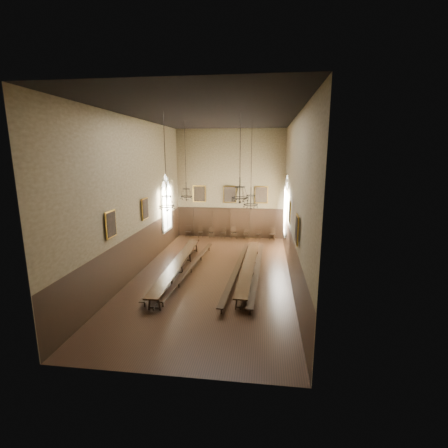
% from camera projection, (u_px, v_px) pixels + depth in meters
% --- Properties ---
extents(floor, '(9.00, 18.00, 0.02)m').
position_uv_depth(floor, '(213.00, 275.00, 19.17)').
color(floor, black).
rests_on(floor, ground).
extents(ceiling, '(9.00, 18.00, 0.02)m').
position_uv_depth(ceiling, '(212.00, 115.00, 17.26)').
color(ceiling, black).
rests_on(ceiling, ground).
extents(wall_back, '(9.00, 0.02, 9.00)m').
position_uv_depth(wall_back, '(230.00, 185.00, 26.95)').
color(wall_back, '#7F6D4E').
rests_on(wall_back, ground).
extents(wall_front, '(9.00, 0.02, 9.00)m').
position_uv_depth(wall_front, '(163.00, 241.00, 9.48)').
color(wall_front, '#7F6D4E').
rests_on(wall_front, ground).
extents(wall_left, '(0.02, 18.00, 9.00)m').
position_uv_depth(wall_left, '(136.00, 198.00, 18.78)').
color(wall_left, '#7F6D4E').
rests_on(wall_left, ground).
extents(wall_right, '(0.02, 18.00, 9.00)m').
position_uv_depth(wall_right, '(294.00, 201.00, 17.65)').
color(wall_right, '#7F6D4E').
rests_on(wall_right, ground).
extents(wainscot_panelling, '(9.00, 18.00, 2.50)m').
position_uv_depth(wainscot_panelling, '(213.00, 255.00, 18.90)').
color(wainscot_panelling, black).
rests_on(wainscot_panelling, floor).
extents(table_left, '(0.96, 10.14, 0.79)m').
position_uv_depth(table_left, '(178.00, 268.00, 19.17)').
color(table_left, black).
rests_on(table_left, floor).
extents(table_right, '(0.95, 9.57, 0.75)m').
position_uv_depth(table_right, '(249.00, 270.00, 18.94)').
color(table_right, black).
rests_on(table_right, floor).
extents(bench_left_outer, '(0.37, 9.43, 0.42)m').
position_uv_depth(bench_left_outer, '(170.00, 269.00, 19.31)').
color(bench_left_outer, black).
rests_on(bench_left_outer, floor).
extents(bench_left_inner, '(0.93, 9.96, 0.45)m').
position_uv_depth(bench_left_inner, '(191.00, 268.00, 19.48)').
color(bench_left_inner, black).
rests_on(bench_left_inner, floor).
extents(bench_right_inner, '(0.89, 10.47, 0.47)m').
position_uv_depth(bench_right_inner, '(237.00, 270.00, 19.05)').
color(bench_right_inner, black).
rests_on(bench_right_inner, floor).
extents(bench_right_outer, '(0.66, 10.31, 0.46)m').
position_uv_depth(bench_right_outer, '(257.00, 271.00, 18.93)').
color(bench_right_outer, black).
rests_on(bench_right_outer, floor).
extents(chair_0, '(0.42, 0.42, 0.95)m').
position_uv_depth(chair_0, '(188.00, 234.00, 27.89)').
color(chair_0, black).
rests_on(chair_0, floor).
extents(chair_1, '(0.50, 0.50, 0.94)m').
position_uv_depth(chair_1, '(201.00, 234.00, 27.75)').
color(chair_1, black).
rests_on(chair_1, floor).
extents(chair_2, '(0.50, 0.50, 0.90)m').
position_uv_depth(chair_2, '(211.00, 234.00, 27.64)').
color(chair_2, black).
rests_on(chair_2, floor).
extents(chair_3, '(0.44, 0.44, 0.91)m').
position_uv_depth(chair_3, '(223.00, 235.00, 27.49)').
color(chair_3, black).
rests_on(chair_3, floor).
extents(chair_4, '(0.57, 0.57, 1.04)m').
position_uv_depth(chair_4, '(234.00, 235.00, 27.27)').
color(chair_4, black).
rests_on(chair_4, floor).
extents(chair_5, '(0.46, 0.46, 0.89)m').
position_uv_depth(chair_5, '(246.00, 236.00, 27.19)').
color(chair_5, black).
rests_on(chair_5, floor).
extents(chair_6, '(0.50, 0.50, 0.89)m').
position_uv_depth(chair_6, '(258.00, 236.00, 27.09)').
color(chair_6, black).
rests_on(chair_6, floor).
extents(chair_7, '(0.51, 0.51, 1.01)m').
position_uv_depth(chair_7, '(272.00, 236.00, 26.89)').
color(chair_7, black).
rests_on(chair_7, floor).
extents(chandelier_back_left, '(0.79, 0.79, 4.90)m').
position_uv_depth(chandelier_back_left, '(186.00, 191.00, 21.26)').
color(chandelier_back_left, black).
rests_on(chandelier_back_left, ceiling).
extents(chandelier_back_right, '(0.89, 0.89, 5.24)m').
position_uv_depth(chandelier_back_right, '(251.00, 199.00, 20.00)').
color(chandelier_back_right, black).
rests_on(chandelier_back_right, ceiling).
extents(chandelier_front_left, '(0.78, 0.78, 4.72)m').
position_uv_depth(chandelier_front_left, '(167.00, 199.00, 16.28)').
color(chandelier_front_left, black).
rests_on(chandelier_front_left, ceiling).
extents(chandelier_front_right, '(0.81, 0.81, 4.24)m').
position_uv_depth(chandelier_front_right, '(240.00, 192.00, 15.77)').
color(chandelier_front_right, black).
rests_on(chandelier_front_right, ceiling).
extents(portrait_back_0, '(1.10, 0.12, 1.40)m').
position_uv_depth(portrait_back_0, '(199.00, 194.00, 27.32)').
color(portrait_back_0, gold).
rests_on(portrait_back_0, wall_back).
extents(portrait_back_1, '(1.10, 0.12, 1.40)m').
position_uv_depth(portrait_back_1, '(230.00, 194.00, 26.99)').
color(portrait_back_1, gold).
rests_on(portrait_back_1, wall_back).
extents(portrait_back_2, '(1.10, 0.12, 1.40)m').
position_uv_depth(portrait_back_2, '(261.00, 195.00, 26.67)').
color(portrait_back_2, gold).
rests_on(portrait_back_2, wall_back).
extents(portrait_left_0, '(0.12, 1.00, 1.30)m').
position_uv_depth(portrait_left_0, '(145.00, 209.00, 19.90)').
color(portrait_left_0, gold).
rests_on(portrait_left_0, wall_left).
extents(portrait_left_1, '(0.12, 1.00, 1.30)m').
position_uv_depth(portrait_left_1, '(111.00, 224.00, 15.54)').
color(portrait_left_1, gold).
rests_on(portrait_left_1, wall_left).
extents(portrait_right_0, '(0.12, 1.00, 1.30)m').
position_uv_depth(portrait_right_0, '(290.00, 212.00, 18.81)').
color(portrait_right_0, gold).
rests_on(portrait_right_0, wall_right).
extents(portrait_right_1, '(0.12, 1.00, 1.30)m').
position_uv_depth(portrait_right_1, '(297.00, 230.00, 14.45)').
color(portrait_right_1, gold).
rests_on(portrait_right_1, wall_right).
extents(window_right, '(0.20, 2.20, 4.60)m').
position_uv_depth(window_right, '(286.00, 205.00, 23.23)').
color(window_right, white).
rests_on(window_right, wall_right).
extents(window_left, '(0.20, 2.20, 4.60)m').
position_uv_depth(window_left, '(166.00, 203.00, 24.33)').
color(window_left, white).
rests_on(window_left, wall_left).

